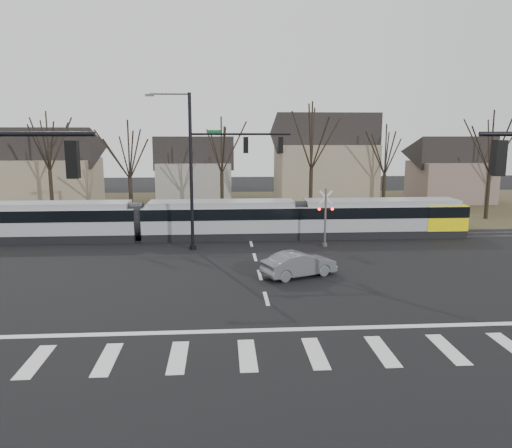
{
  "coord_description": "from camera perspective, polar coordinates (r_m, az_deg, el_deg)",
  "views": [
    {
      "loc": [
        -2.02,
        -20.27,
        7.59
      ],
      "look_at": [
        0.0,
        9.0,
        2.3
      ],
      "focal_mm": 35.0,
      "sensor_mm": 36.0,
      "label": 1
    }
  ],
  "objects": [
    {
      "name": "house_b",
      "position": [
        56.47,
        -7.01,
        6.47
      ],
      "size": [
        8.64,
        7.56,
        7.65
      ],
      "color": "gray",
      "rests_on": "ground"
    },
    {
      "name": "rail_crossing_signal",
      "position": [
        34.28,
        7.93,
        0.54
      ],
      "size": [
        1.08,
        0.36,
        4.0
      ],
      "color": "#59595B",
      "rests_on": "ground"
    },
    {
      "name": "tree_row",
      "position": [
        46.52,
        1.02,
        7.03
      ],
      "size": [
        59.2,
        7.2,
        10.0
      ],
      "color": "black",
      "rests_on": "ground"
    },
    {
      "name": "tram",
      "position": [
        36.78,
        -4.17,
        0.69
      ],
      "size": [
        36.73,
        2.73,
        2.78
      ],
      "color": "gray",
      "rests_on": "ground"
    },
    {
      "name": "sedan",
      "position": [
        27.11,
        4.96,
        -4.59
      ],
      "size": [
        4.46,
        5.17,
        1.36
      ],
      "primitive_type": "imported",
      "rotation": [
        0.0,
        0.0,
        1.98
      ],
      "color": "#5B5E64",
      "rests_on": "ground"
    },
    {
      "name": "house_c",
      "position": [
        54.45,
        7.8,
        7.64
      ],
      "size": [
        10.8,
        8.64,
        10.1
      ],
      "color": "gray",
      "rests_on": "ground"
    },
    {
      "name": "grass_verge",
      "position": [
        52.86,
        -1.72,
        1.97
      ],
      "size": [
        140.0,
        28.0,
        0.01
      ],
      "primitive_type": "cube",
      "color": "#38331E",
      "rests_on": "ground"
    },
    {
      "name": "rail_pair",
      "position": [
        36.91,
        -0.73,
        -1.6
      ],
      "size": [
        90.0,
        1.52,
        0.06
      ],
      "color": "#59595E",
      "rests_on": "ground"
    },
    {
      "name": "ground",
      "position": [
        21.74,
        1.66,
        -10.22
      ],
      "size": [
        140.0,
        140.0,
        0.0
      ],
      "primitive_type": "plane",
      "color": "black"
    },
    {
      "name": "house_a",
      "position": [
        57.26,
        -22.39,
        6.33
      ],
      "size": [
        9.72,
        8.64,
        8.6
      ],
      "color": "gray",
      "rests_on": "ground"
    },
    {
      "name": "signal_pole_far",
      "position": [
        32.83,
        -4.65,
        6.89
      ],
      "size": [
        9.28,
        0.44,
        10.2
      ],
      "color": "black",
      "rests_on": "ground"
    },
    {
      "name": "stop_line",
      "position": [
        20.07,
        2.17,
        -11.99
      ],
      "size": [
        28.0,
        0.35,
        0.01
      ],
      "primitive_type": "cube",
      "color": "silver",
      "rests_on": "ground"
    },
    {
      "name": "house_d",
      "position": [
        61.2,
        21.35,
        6.13
      ],
      "size": [
        8.64,
        7.56,
        7.65
      ],
      "color": "#6B584F",
      "rests_on": "ground"
    },
    {
      "name": "crosswalk",
      "position": [
        18.07,
        2.93,
        -14.62
      ],
      "size": [
        27.0,
        2.6,
        0.01
      ],
      "color": "silver",
      "rests_on": "ground"
    },
    {
      "name": "lane_dashes",
      "position": [
        37.11,
        -0.74,
        -1.57
      ],
      "size": [
        0.18,
        30.0,
        0.01
      ],
      "color": "silver",
      "rests_on": "ground"
    }
  ]
}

